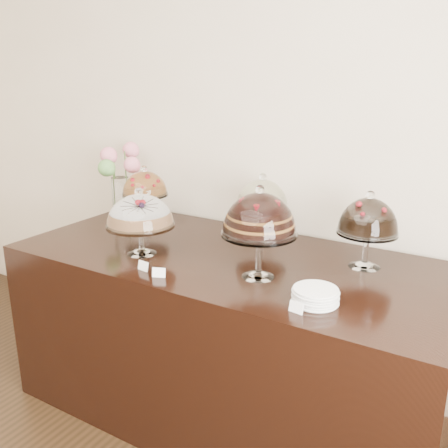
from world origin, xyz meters
The scene contains 12 objects.
wall_back centered at (0.00, 3.00, 1.50)m, with size 5.00×0.04×3.00m, color beige.
display_counter centered at (0.31, 2.45, 0.45)m, with size 2.20×1.00×0.90m, color black.
cake_stand_sugar_sponge centered at (-0.08, 2.25, 1.11)m, with size 0.34×0.34×0.34m.
cake_stand_choco_layer centered at (0.56, 2.29, 1.18)m, with size 0.34×0.34×0.42m.
cake_stand_cheesecake centered at (0.33, 2.76, 1.14)m, with size 0.29×0.29×0.37m.
cake_stand_dark_choco centered at (0.93, 2.66, 1.13)m, with size 0.28×0.28×0.37m.
cake_stand_fruit_tart centered at (-0.41, 2.68, 1.13)m, with size 0.27×0.27×0.35m.
flower_vase centered at (-0.67, 2.75, 1.17)m, with size 0.28×0.33×0.45m.
plate_stack centered at (0.88, 2.17, 0.93)m, with size 0.18×0.18×0.06m.
price_card_left centered at (0.07, 2.08, 0.92)m, with size 0.06×0.01×0.04m, color white.
price_card_right centered at (0.85, 2.05, 0.92)m, with size 0.06×0.01×0.04m, color white.
price_card_extra centered at (0.18, 2.05, 0.92)m, with size 0.06×0.01×0.04m, color white.
Camera 1 is at (1.51, 0.43, 1.78)m, focal length 40.00 mm.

